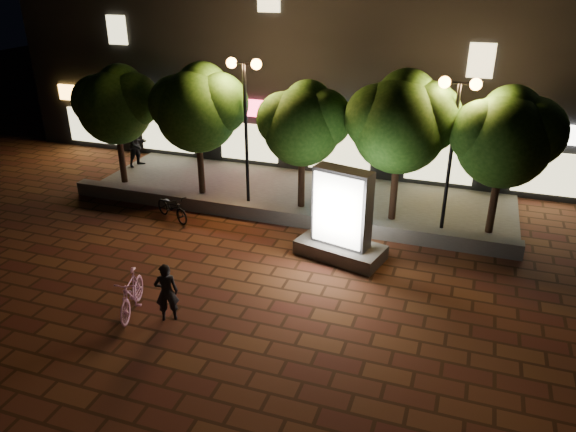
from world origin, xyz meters
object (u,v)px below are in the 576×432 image
at_px(rider, 167,292).
at_px(scooter_parked, 172,207).
at_px(tree_mid, 304,121).
at_px(tree_far_right, 507,135).
at_px(tree_left, 199,106).
at_px(pedestrian, 137,145).
at_px(street_lamp_left, 245,95).
at_px(tree_far_left, 116,102).
at_px(street_lamp_right, 456,116).
at_px(ad_kiosk, 341,222).
at_px(scooter_pink, 132,293).
at_px(tree_right, 402,120).

distance_m(rider, scooter_parked, 5.98).
bearing_deg(tree_mid, tree_far_right, 0.00).
xyz_separation_m(tree_mid, tree_far_right, (6.50, 0.00, 0.15)).
distance_m(tree_left, tree_mid, 4.00).
xyz_separation_m(rider, pedestrian, (-6.95, 9.51, 0.24)).
bearing_deg(street_lamp_left, rider, -82.72).
bearing_deg(street_lamp_left, tree_far_left, 177.24).
bearing_deg(tree_mid, rider, -98.14).
height_order(street_lamp_right, scooter_parked, street_lamp_right).
distance_m(ad_kiosk, pedestrian, 11.36).
xyz_separation_m(tree_left, tree_mid, (4.00, -0.00, -0.23)).
distance_m(tree_far_right, street_lamp_left, 8.58).
height_order(street_lamp_left, scooter_pink, street_lamp_left).
height_order(tree_mid, pedestrian, tree_mid).
height_order(tree_far_left, tree_right, tree_right).
distance_m(street_lamp_left, scooter_pink, 8.23).
height_order(tree_far_left, scooter_parked, tree_far_left).
bearing_deg(tree_far_right, tree_far_left, -180.00).
bearing_deg(tree_far_right, tree_left, 180.00).
relative_size(street_lamp_left, scooter_parked, 2.97).
xyz_separation_m(tree_mid, ad_kiosk, (2.18, -3.13, -2.08)).
height_order(tree_mid, scooter_parked, tree_mid).
height_order(tree_mid, street_lamp_left, street_lamp_left).
distance_m(tree_far_left, rider, 10.32).
distance_m(tree_left, street_lamp_right, 8.96).
xyz_separation_m(tree_far_right, ad_kiosk, (-4.32, -3.13, -2.23)).
distance_m(tree_mid, street_lamp_right, 5.00).
distance_m(tree_far_left, pedestrian, 2.96).
xyz_separation_m(tree_left, pedestrian, (-4.05, 1.81, -2.42)).
height_order(tree_far_right, pedestrian, tree_far_right).
relative_size(street_lamp_left, street_lamp_right, 1.04).
bearing_deg(rider, tree_far_right, -164.32).
relative_size(tree_left, tree_mid, 1.09).
bearing_deg(tree_mid, scooter_pink, -105.35).
distance_m(tree_right, tree_far_right, 3.20).
bearing_deg(tree_mid, pedestrian, 167.30).
relative_size(tree_left, street_lamp_left, 0.94).
xyz_separation_m(ad_kiosk, rider, (-3.28, -4.56, -0.35)).
xyz_separation_m(scooter_pink, rider, (1.02, 0.02, 0.24)).
height_order(ad_kiosk, pedestrian, ad_kiosk).
bearing_deg(tree_mid, tree_right, 0.00).
bearing_deg(tree_far_left, ad_kiosk, -17.95).
bearing_deg(scooter_parked, scooter_pink, -134.06).
relative_size(tree_far_right, scooter_pink, 2.59).
xyz_separation_m(tree_right, tree_far_right, (3.20, -0.00, -0.20)).
relative_size(tree_left, ad_kiosk, 1.72).
relative_size(ad_kiosk, rider, 1.80).
height_order(tree_left, tree_right, tree_right).
relative_size(tree_far_left, rider, 2.94).
bearing_deg(tree_right, tree_far_left, -180.00).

